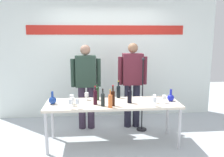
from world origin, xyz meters
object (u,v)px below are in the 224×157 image
decanter_blue_right (171,97)px  presenter_left (86,82)px  display_table (113,106)px  wine_glass_left_4 (77,102)px  wine_glass_right_2 (164,97)px  wine_bottle_1 (113,97)px  wine_glass_left_0 (72,97)px  presenter_right (132,80)px  microphone_stand (142,107)px  wine_glass_left_1 (87,95)px  wine_bottle_6 (103,99)px  wine_bottle_5 (110,100)px  wine_glass_left_2 (73,100)px  wine_bottle_3 (97,93)px  wine_bottle_0 (95,96)px  wine_bottle_4 (118,91)px  wine_glass_right_0 (154,97)px  wine_glass_right_1 (155,100)px  decanter_blue_left (53,100)px  wine_glass_left_3 (70,102)px  wine_bottle_2 (130,96)px

decanter_blue_right → presenter_left: 1.65m
display_table → wine_glass_left_4: (-0.58, -0.29, 0.17)m
wine_glass_right_2 → display_table: bearing=173.3°
wine_bottle_1 → wine_glass_left_0: size_ratio=2.23×
presenter_right → microphone_stand: (0.17, -0.20, -0.50)m
wine_bottle_1 → presenter_left: bearing=116.1°
wine_glass_left_1 → wine_bottle_1: bearing=-42.3°
wine_glass_left_4 → microphone_stand: bearing=34.2°
wine_bottle_6 → wine_glass_left_4: size_ratio=1.79×
wine_bottle_5 → wine_glass_right_2: 0.94m
decanter_blue_right → wine_glass_left_2: bearing=-175.4°
wine_bottle_3 → wine_glass_left_2: bearing=-141.2°
wine_glass_right_2 → wine_bottle_0: bearing=179.1°
wine_bottle_4 → presenter_left: bearing=144.0°
wine_bottle_3 → wine_glass_right_2: size_ratio=2.24×
wine_bottle_3 → presenter_left: bearing=110.4°
wine_glass_right_0 → wine_glass_right_1: wine_glass_right_1 is taller
wine_bottle_3 → wine_glass_left_1: bearing=175.6°
wine_bottle_1 → decanter_blue_left: bearing=169.3°
wine_glass_left_3 → wine_glass_right_0: wine_glass_left_3 is taller
wine_glass_left_1 → wine_glass_right_2: bearing=-13.4°
wine_glass_left_1 → wine_glass_left_2: wine_glass_left_2 is taller
wine_bottle_3 → microphone_stand: bearing=20.9°
wine_glass_right_1 → wine_bottle_2: bearing=148.1°
presenter_right → wine_bottle_6: size_ratio=5.94×
wine_bottle_2 → wine_glass_left_0: 0.97m
wine_bottle_2 → wine_bottle_5: size_ratio=1.01×
wine_bottle_3 → wine_glass_right_0: (0.97, -0.27, -0.03)m
wine_bottle_2 → wine_bottle_5: 0.41m
decanter_blue_left → wine_bottle_1: size_ratio=0.64×
presenter_right → wine_bottle_3: 0.91m
wine_bottle_2 → microphone_stand: microphone_stand is taller
decanter_blue_left → wine_glass_right_2: size_ratio=1.58×
display_table → wine_glass_left_3: size_ratio=14.51×
presenter_left → wine_bottle_0: (0.16, -0.82, -0.08)m
wine_glass_left_1 → wine_glass_left_4: 0.52m
wine_bottle_2 → wine_glass_left_2: wine_bottle_2 is taller
display_table → decanter_blue_right: (1.01, 0.00, 0.12)m
wine_bottle_0 → wine_glass_left_1: wine_bottle_0 is taller
wine_bottle_0 → microphone_stand: microphone_stand is taller
decanter_blue_left → wine_bottle_3: bearing=14.4°
presenter_left → decanter_blue_right: bearing=-26.3°
wine_bottle_0 → wine_bottle_2: size_ratio=1.06×
wine_glass_left_0 → wine_glass_right_2: size_ratio=1.11×
wine_bottle_1 → wine_glass_right_2: (0.88, 0.08, -0.04)m
display_table → wine_glass_left_2: wine_glass_left_2 is taller
wine_glass_left_3 → wine_glass_left_1: bearing=63.6°
wine_bottle_0 → wine_glass_right_0: wine_bottle_0 is taller
microphone_stand → wine_glass_right_2: bearing=-70.0°
wine_glass_right_0 → wine_glass_left_0: bearing=177.4°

